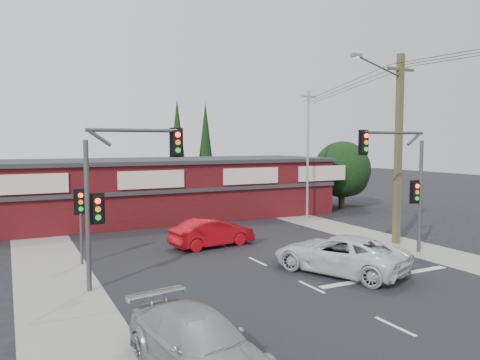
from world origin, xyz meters
name	(u,v)px	position (x,y,z in m)	size (l,w,h in m)	color
ground	(293,278)	(0.00, 0.00, 0.00)	(120.00, 120.00, 0.00)	black
road_strip	(237,252)	(0.00, 5.00, 0.01)	(14.00, 70.00, 0.01)	black
verge_left	(53,274)	(-8.50, 5.00, 0.01)	(3.00, 70.00, 0.02)	gray
verge_right	(370,236)	(8.50, 5.00, 0.01)	(3.00, 70.00, 0.02)	gray
stop_line	(387,276)	(3.50, -1.50, 0.01)	(6.50, 0.35, 0.01)	silver
white_suv	(339,254)	(2.19, -0.12, 0.78)	(2.60, 5.63, 1.56)	silver
silver_suv	(198,343)	(-6.17, -5.38, 0.70)	(1.97, 4.85, 1.41)	#A3A6A8
red_sedan	(212,233)	(-0.60, 6.72, 0.73)	(1.55, 4.43, 1.46)	#B30B13
lane_dashes	(312,287)	(0.00, -1.27, 0.02)	(0.12, 35.06, 0.01)	silver
shop_building	(150,189)	(-0.99, 16.99, 2.13)	(27.30, 8.40, 4.22)	#480E12
tree_cluster	(340,173)	(14.69, 15.44, 2.90)	(5.90, 5.10, 5.50)	#2D2116
conifer_near	(177,141)	(3.50, 24.00, 5.48)	(1.80, 1.80, 9.25)	#2D2116
conifer_far	(206,142)	(7.00, 26.00, 5.48)	(1.80, 1.80, 9.25)	#2D2116
traffic_mast_left	(117,183)	(-6.43, 2.00, 3.93)	(3.77, 0.27, 5.97)	#47494C
traffic_mast_right	(404,173)	(6.86, 1.00, 3.95)	(3.96, 0.27, 5.97)	#47494C
pedestal_signal	(81,211)	(-7.20, 6.01, 2.41)	(0.55, 0.27, 3.38)	#47494C
utility_pole	(397,142)	(8.36, 2.99, 5.40)	(4.38, 0.59, 10.00)	brown
steel_pole	(308,152)	(9.00, 12.00, 4.70)	(1.20, 0.16, 9.00)	gray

